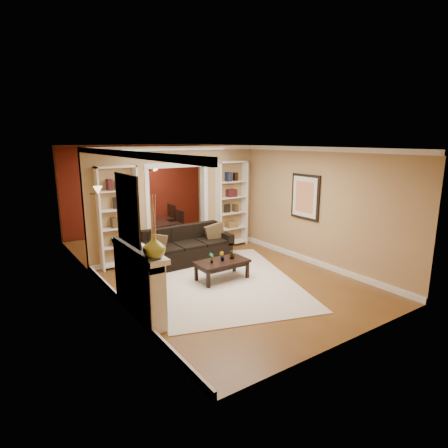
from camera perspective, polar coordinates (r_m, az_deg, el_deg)
floor at (r=8.70m, az=-3.33°, el=-6.42°), size 8.00×8.00×0.00m
ceiling at (r=8.22m, az=-3.58°, el=11.65°), size 8.00×8.00×0.00m
wall_back at (r=11.93m, az=-13.41°, el=5.19°), size 8.00×0.00×8.00m
wall_front at (r=5.42m, az=18.90°, el=-4.17°), size 8.00×0.00×8.00m
wall_left at (r=7.48m, az=-18.41°, el=0.47°), size 0.00×8.00×8.00m
wall_right at (r=9.68m, az=8.07°, el=3.70°), size 0.00×8.00×8.00m
partition_wall at (r=9.39m, az=-7.22°, el=3.44°), size 4.50×0.15×2.70m
red_back_panel at (r=11.90m, az=-13.35°, el=5.03°), size 4.44×0.04×2.64m
dining_window at (r=11.84m, az=-13.33°, el=6.12°), size 0.78×0.03×0.98m
area_rug at (r=7.82m, az=-0.19°, el=-8.61°), size 3.85×4.55×0.01m
sofa at (r=8.89m, az=-5.58°, el=-3.24°), size 2.12×0.92×0.83m
pillow_left at (r=8.50m, az=-10.00°, el=-2.89°), size 0.39×0.19×0.37m
pillow_right at (r=9.19m, az=-1.44°, el=-1.24°), size 0.47×0.20×0.46m
coffee_table at (r=7.82m, az=-0.31°, el=-7.06°), size 1.09×0.59×0.41m
plant_left at (r=7.59m, az=-1.91°, el=-5.18°), size 0.13×0.11×0.22m
plant_center at (r=7.72m, az=-0.31°, el=-4.93°), size 0.11×0.13×0.20m
plant_right at (r=7.86m, az=1.23°, el=-4.61°), size 0.16×0.16×0.20m
bookshelf_left at (r=8.69m, az=-15.79°, el=0.94°), size 0.90×0.30×2.30m
bookshelf_right at (r=10.07m, az=1.13°, el=3.03°), size 0.90×0.30×2.30m
fireplace at (r=6.37m, az=-12.70°, el=-8.54°), size 0.32×1.70×1.16m
vase at (r=5.56m, az=-10.57°, el=-3.41°), size 0.42×0.42×0.35m
mirror at (r=6.00m, az=-14.51°, el=2.16°), size 0.03×0.95×1.10m
wall_sconce at (r=7.95m, az=-19.07°, el=4.64°), size 0.18×0.18×0.22m
framed_art at (r=8.92m, az=12.24°, el=4.06°), size 0.04×0.85×1.05m
dining_table at (r=11.10m, az=-10.96°, el=-0.91°), size 1.56×0.87×0.55m
dining_chair_nw at (r=10.59m, az=-13.07°, el=-0.78°), size 0.56×0.56×0.87m
dining_chair_ne at (r=11.02m, az=-7.75°, el=-0.07°), size 0.49×0.49×0.86m
dining_chair_sw at (r=11.15m, az=-14.19°, el=-0.41°), size 0.39×0.39×0.77m
dining_chair_se at (r=11.54m, az=-9.10°, el=0.70°), size 0.54×0.54×0.94m
chandelier at (r=10.66m, az=-11.05°, el=8.05°), size 0.50×0.50×0.30m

